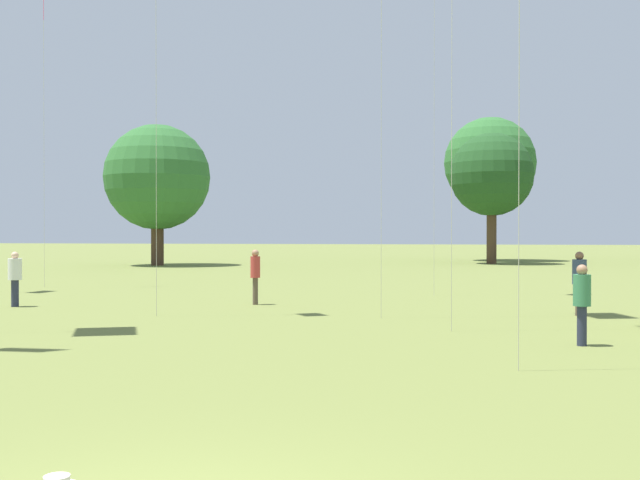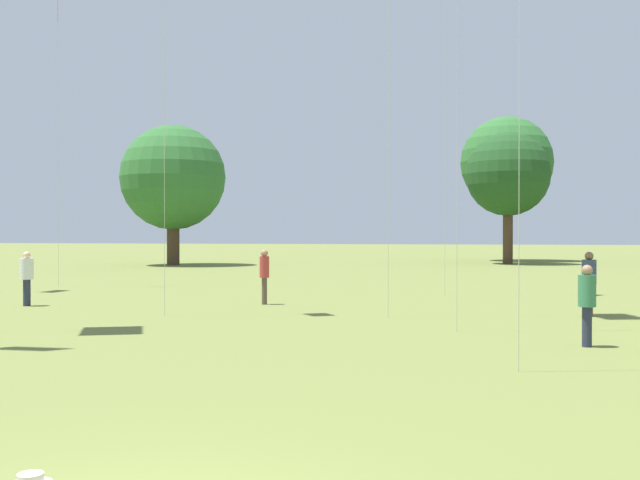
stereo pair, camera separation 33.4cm
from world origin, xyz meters
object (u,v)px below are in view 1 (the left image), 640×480
Objects in this scene: distant_tree_1 at (157,178)px; distant_tree_3 at (490,163)px; distant_tree_0 at (492,175)px; person_standing_7 at (582,297)px; person_standing_6 at (15,274)px; person_standing_3 at (579,278)px; person_standing_4 at (255,271)px.

distant_tree_1 is 0.84× the size of distant_tree_3.
distant_tree_0 is 6.65m from distant_tree_3.
person_standing_7 is 47.51m from distant_tree_3.
distant_tree_3 reaches higher than person_standing_7.
distant_tree_3 is at bearing 143.85° from person_standing_6.
person_standing_6 is 39.05m from distant_tree_0.
distant_tree_1 reaches higher than distant_tree_0.
person_standing_3 is 5.66m from person_standing_7.
distant_tree_3 reaches higher than distant_tree_1.
distant_tree_0 reaches higher than person_standing_4.
person_standing_7 is (15.53, -5.01, -0.03)m from person_standing_6.
distant_tree_1 is (-14.50, 26.46, 5.05)m from person_standing_4.
distant_tree_3 is (15.42, 41.98, 6.98)m from person_standing_6.
person_standing_4 is 30.59m from distant_tree_1.
distant_tree_0 is (8.39, 33.48, 5.43)m from person_standing_4.
distant_tree_3 is (8.50, 39.97, 6.92)m from person_standing_4.
distant_tree_3 is at bearing -113.30° from person_standing_3.
distant_tree_1 reaches higher than person_standing_4.
person_standing_7 is at bearing 56.13° from person_standing_6.
person_standing_3 is 41.97m from distant_tree_3.
person_standing_3 is 1.01× the size of person_standing_4.
person_standing_4 is 34.95m from distant_tree_0.
person_standing_4 is at bearing -33.10° from person_standing_3.
distant_tree_1 is (-23.11, 33.48, 5.14)m from person_standing_7.
person_standing_3 is 16.32m from person_standing_6.
person_standing_7 is (-0.78, -5.61, -0.07)m from person_standing_3.
person_standing_3 is 9.49m from person_standing_4.
person_standing_4 is (-9.39, 1.41, 0.02)m from person_standing_3.
person_standing_3 reaches higher than person_standing_7.
distant_tree_3 is (-0.11, 46.99, 7.00)m from person_standing_7.
person_standing_6 is at bearing -110.16° from distant_tree_3.
distant_tree_3 is at bearing -112.10° from person_standing_7.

